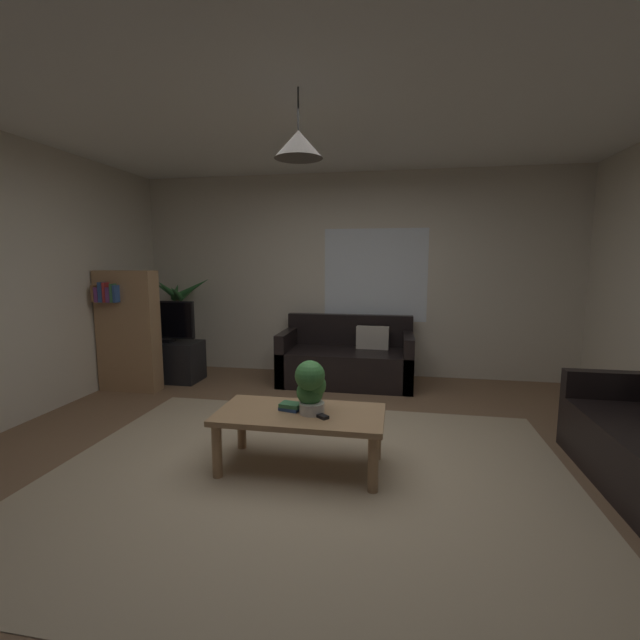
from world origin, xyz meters
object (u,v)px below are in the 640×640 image
Objects in this scene: coffee_table at (300,420)px; book_on_table_0 at (290,408)px; tv_stand at (166,361)px; remote_on_table_0 at (319,415)px; potted_plant_on_table at (311,386)px; bookshelf_corner at (128,330)px; tv at (163,321)px; pendant_lamp at (298,144)px; book_on_table_1 at (291,405)px; couch_under_window at (347,361)px; potted_palm_corner at (180,329)px.

book_on_table_0 is at bearing 163.75° from coffee_table.
coffee_table is 1.34× the size of tv_stand.
book_on_table_0 is 0.25m from remote_on_table_0.
potted_plant_on_table is 2.90m from bookshelf_corner.
pendant_lamp is (2.21, -1.96, 1.51)m from tv.
potted_plant_on_table is (0.16, -0.03, 0.16)m from book_on_table_1.
tv_stand is (-2.29, 1.98, -0.38)m from potted_plant_on_table.
couch_under_window is 2.30m from potted_plant_on_table.
potted_plant_on_table is (0.16, -0.03, 0.19)m from book_on_table_0.
couch_under_window is 2.30m from tv_stand.
bookshelf_corner is at bearing -112.76° from tv.
pendant_lamp is (-0.08, 0.00, 1.65)m from potted_plant_on_table.
pendant_lamp is at bearing -41.56° from tv.
couch_under_window is at bearing -3.94° from potted_palm_corner.
tv is at bearing -86.69° from potted_palm_corner.
pendant_lamp is at bearing -41.87° from tv_stand.
book_on_table_1 is at bearing -48.06° from potted_palm_corner.
book_on_table_0 is 0.92× the size of remote_on_table_0.
pendant_lamp reaches higher than remote_on_table_0.
tv is 1.85× the size of pendant_lamp.
book_on_table_1 is at bearing 107.50° from remote_on_table_0.
book_on_table_0 is at bearing 163.75° from pendant_lamp.
remote_on_table_0 reaches higher than coffee_table.
book_on_table_1 is 0.23m from potted_plant_on_table.
tv is 3.31m from pendant_lamp.
couch_under_window is 10.08× the size of remote_on_table_0.
bookshelf_corner reaches higher than remote_on_table_0.
bookshelf_corner is (-2.32, 1.49, 0.25)m from book_on_table_1.
tv_stand is at bearing -172.82° from couch_under_window.
bookshelf_corner reaches higher than coffee_table.
pendant_lamp is at bearing -47.34° from potted_palm_corner.
potted_plant_on_table reaches higher than remote_on_table_0.
book_on_table_1 is at bearing 0.68° from book_on_table_0.
bookshelf_corner is (-2.39, 1.51, 0.35)m from coffee_table.
coffee_table is 0.91× the size of potted_palm_corner.
tv is 0.63× the size of potted_palm_corner.
book_on_table_1 is 0.92× the size of remote_on_table_0.
potted_plant_on_table reaches higher than tv_stand.
tv_stand is at bearing 68.20° from bookshelf_corner.
potted_palm_corner reaches higher than coffee_table.
pendant_lamp reaches higher than couch_under_window.
potted_palm_corner is (-2.15, 2.40, 0.15)m from book_on_table_0.
coffee_table is 2.98m from tv.
book_on_table_1 is 0.16× the size of tv_stand.
book_on_table_0 is 2.76m from bookshelf_corner.
coffee_table is at bearing 177.04° from potted_plant_on_table.
couch_under_window is at bearing 41.37° from remote_on_table_0.
potted_palm_corner reaches higher than book_on_table_0.
potted_plant_on_table reaches higher than book_on_table_1.
couch_under_window is at bearing 86.09° from book_on_table_1.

